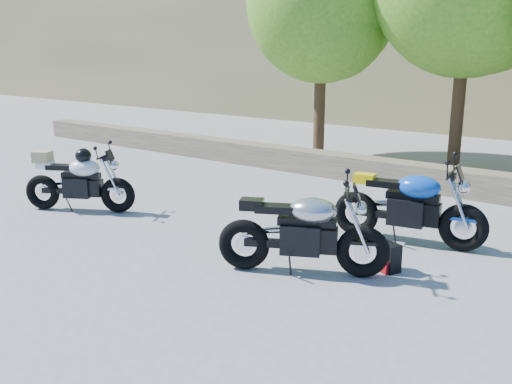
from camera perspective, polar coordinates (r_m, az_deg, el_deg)
ground at (r=7.61m, az=-5.79°, el=-6.74°), size 90.00×90.00×0.00m
stone_wall at (r=11.99m, az=12.31°, el=2.04°), size 22.00×0.55×0.50m
tree_decid_left at (r=14.33m, az=6.88°, el=17.81°), size 3.67×3.67×5.62m
silver_bike at (r=6.99m, az=4.80°, el=-4.13°), size 1.96×1.10×1.06m
white_bike at (r=10.12m, az=-17.34°, el=1.12°), size 1.79×1.07×1.09m
blue_bike at (r=8.33m, az=15.10°, el=-1.46°), size 2.17×0.72×1.10m
backpack at (r=7.34m, az=13.11°, el=-6.43°), size 0.32×0.30×0.36m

